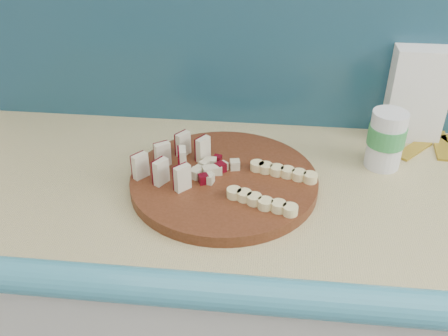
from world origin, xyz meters
name	(u,v)px	position (x,y,z in m)	size (l,w,h in m)	color
cutting_board	(224,181)	(-0.37, 1.49, 0.92)	(0.38, 0.38, 0.02)	#411F0E
apple_wedges	(173,160)	(-0.48, 1.50, 0.96)	(0.14, 0.17, 0.05)	beige
apple_chunks	(213,169)	(-0.39, 1.50, 0.94)	(0.07, 0.07, 0.02)	beige
banana_slices	(272,186)	(-0.27, 1.46, 0.94)	(0.18, 0.18, 0.02)	#F0DD92
flour_bag	(416,92)	(0.05, 1.76, 1.02)	(0.13, 0.09, 0.22)	white
canister	(386,138)	(-0.04, 1.61, 0.98)	(0.08, 0.08, 0.13)	white
banana_peel	(441,147)	(0.11, 1.70, 0.91)	(0.21, 0.18, 0.01)	gold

